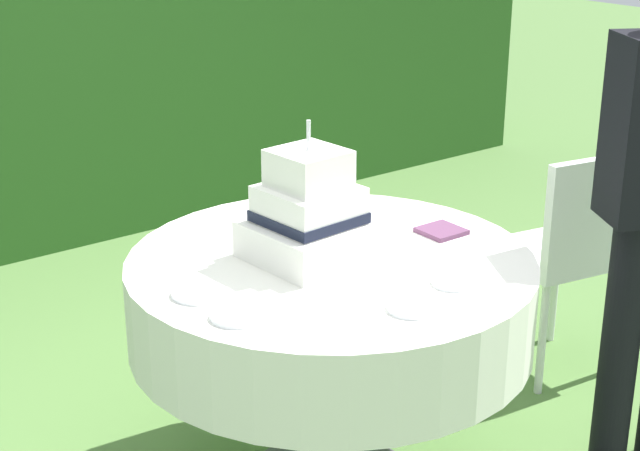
{
  "coord_description": "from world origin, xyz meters",
  "views": [
    {
      "loc": [
        -1.61,
        -2.05,
        1.85
      ],
      "look_at": [
        -0.02,
        0.02,
        0.88
      ],
      "focal_mm": 54.88,
      "sensor_mm": 36.0,
      "label": 1
    }
  ],
  "objects_px": {
    "cake_table": "(331,302)",
    "garden_chair": "(570,243)",
    "serving_plate_near": "(237,316)",
    "serving_plate_left": "(198,293)",
    "serving_plate_far": "(452,282)",
    "serving_plate_right": "(410,308)",
    "wedding_cake": "(309,216)",
    "napkin_stack": "(441,231)"
  },
  "relations": [
    {
      "from": "serving_plate_right",
      "to": "napkin_stack",
      "type": "distance_m",
      "value": 0.57
    },
    {
      "from": "serving_plate_left",
      "to": "napkin_stack",
      "type": "xyz_separation_m",
      "value": [
        0.83,
        -0.06,
        0.0
      ]
    },
    {
      "from": "wedding_cake",
      "to": "serving_plate_left",
      "type": "distance_m",
      "value": 0.41
    },
    {
      "from": "cake_table",
      "to": "napkin_stack",
      "type": "relative_size",
      "value": 9.62
    },
    {
      "from": "napkin_stack",
      "to": "serving_plate_near",
      "type": "bearing_deg",
      "value": -171.83
    },
    {
      "from": "serving_plate_far",
      "to": "serving_plate_right",
      "type": "bearing_deg",
      "value": -165.49
    },
    {
      "from": "cake_table",
      "to": "wedding_cake",
      "type": "xyz_separation_m",
      "value": [
        -0.04,
        0.05,
        0.27
      ]
    },
    {
      "from": "serving_plate_near",
      "to": "serving_plate_right",
      "type": "height_order",
      "value": "same"
    },
    {
      "from": "napkin_stack",
      "to": "serving_plate_far",
      "type": "bearing_deg",
      "value": -129.77
    },
    {
      "from": "serving_plate_near",
      "to": "serving_plate_right",
      "type": "distance_m",
      "value": 0.44
    },
    {
      "from": "wedding_cake",
      "to": "cake_table",
      "type": "bearing_deg",
      "value": -45.69
    },
    {
      "from": "serving_plate_right",
      "to": "garden_chair",
      "type": "xyz_separation_m",
      "value": [
        1.2,
        0.44,
        -0.24
      ]
    },
    {
      "from": "serving_plate_left",
      "to": "serving_plate_right",
      "type": "height_order",
      "value": "same"
    },
    {
      "from": "cake_table",
      "to": "napkin_stack",
      "type": "xyz_separation_m",
      "value": [
        0.39,
        -0.05,
        0.15
      ]
    },
    {
      "from": "cake_table",
      "to": "garden_chair",
      "type": "height_order",
      "value": "garden_chair"
    },
    {
      "from": "wedding_cake",
      "to": "serving_plate_near",
      "type": "relative_size",
      "value": 2.96
    },
    {
      "from": "cake_table",
      "to": "garden_chair",
      "type": "bearing_deg",
      "value": 1.87
    },
    {
      "from": "serving_plate_far",
      "to": "garden_chair",
      "type": "height_order",
      "value": "garden_chair"
    },
    {
      "from": "wedding_cake",
      "to": "napkin_stack",
      "type": "distance_m",
      "value": 0.46
    },
    {
      "from": "wedding_cake",
      "to": "garden_chair",
      "type": "xyz_separation_m",
      "value": [
        1.19,
        -0.01,
        -0.36
      ]
    },
    {
      "from": "wedding_cake",
      "to": "serving_plate_far",
      "type": "height_order",
      "value": "wedding_cake"
    },
    {
      "from": "serving_plate_right",
      "to": "garden_chair",
      "type": "height_order",
      "value": "garden_chair"
    },
    {
      "from": "cake_table",
      "to": "napkin_stack",
      "type": "height_order",
      "value": "napkin_stack"
    },
    {
      "from": "cake_table",
      "to": "serving_plate_near",
      "type": "bearing_deg",
      "value": -158.9
    },
    {
      "from": "cake_table",
      "to": "serving_plate_right",
      "type": "distance_m",
      "value": 0.43
    },
    {
      "from": "serving_plate_right",
      "to": "garden_chair",
      "type": "distance_m",
      "value": 1.3
    },
    {
      "from": "cake_table",
      "to": "serving_plate_far",
      "type": "bearing_deg",
      "value": -67.16
    },
    {
      "from": "cake_table",
      "to": "napkin_stack",
      "type": "bearing_deg",
      "value": -6.82
    },
    {
      "from": "serving_plate_right",
      "to": "wedding_cake",
      "type": "bearing_deg",
      "value": 88.76
    },
    {
      "from": "cake_table",
      "to": "serving_plate_far",
      "type": "height_order",
      "value": "serving_plate_far"
    },
    {
      "from": "cake_table",
      "to": "napkin_stack",
      "type": "distance_m",
      "value": 0.42
    },
    {
      "from": "serving_plate_near",
      "to": "serving_plate_left",
      "type": "height_order",
      "value": "same"
    },
    {
      "from": "serving_plate_far",
      "to": "garden_chair",
      "type": "relative_size",
      "value": 0.13
    },
    {
      "from": "serving_plate_far",
      "to": "napkin_stack",
      "type": "xyz_separation_m",
      "value": [
        0.25,
        0.3,
        0.0
      ]
    },
    {
      "from": "cake_table",
      "to": "serving_plate_right",
      "type": "height_order",
      "value": "serving_plate_right"
    },
    {
      "from": "wedding_cake",
      "to": "serving_plate_left",
      "type": "xyz_separation_m",
      "value": [
        -0.39,
        -0.03,
        -0.12
      ]
    },
    {
      "from": "serving_plate_near",
      "to": "garden_chair",
      "type": "xyz_separation_m",
      "value": [
        1.57,
        0.2,
        -0.24
      ]
    },
    {
      "from": "serving_plate_far",
      "to": "serving_plate_right",
      "type": "distance_m",
      "value": 0.21
    },
    {
      "from": "serving_plate_near",
      "to": "napkin_stack",
      "type": "relative_size",
      "value": 1.12
    },
    {
      "from": "serving_plate_near",
      "to": "napkin_stack",
      "type": "height_order",
      "value": "napkin_stack"
    },
    {
      "from": "serving_plate_left",
      "to": "napkin_stack",
      "type": "bearing_deg",
      "value": -4.1
    },
    {
      "from": "cake_table",
      "to": "serving_plate_right",
      "type": "bearing_deg",
      "value": -97.77
    }
  ]
}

